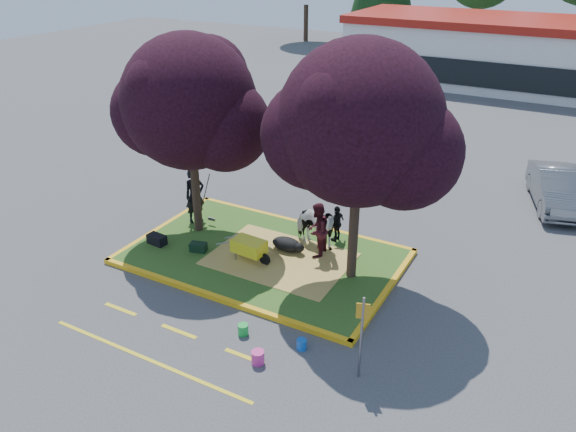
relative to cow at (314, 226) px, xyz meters
The scene contains 31 objects.
ground 1.90m from the cow, 134.90° to the right, with size 90.00×90.00×0.00m, color #424244.
median_island 1.87m from the cow, 134.90° to the right, with size 8.00×5.00×0.15m, color #2C5219.
curb_near 4.04m from the cow, 107.47° to the right, with size 8.30×0.16×0.15m, color yellow.
curb_far 2.00m from the cow, 130.50° to the left, with size 8.30×0.16×0.15m, color yellow.
curb_left 5.46m from the cow, 167.26° to the right, with size 0.16×5.30×0.15m, color yellow.
curb_right 3.23m from the cow, 22.37° to the right, with size 0.16×5.30×0.15m, color yellow.
straw_bedding 1.52m from the cow, 116.22° to the right, with size 4.20×3.00×0.01m, color tan.
tree_purple_left 5.33m from the cow, 168.46° to the right, with size 5.06×4.20×6.51m.
tree_purple_right 4.18m from the cow, 30.21° to the right, with size 5.30×4.40×6.82m.
fire_lane_stripe_a 6.32m from the cow, 120.59° to the right, with size 1.10×0.12×0.01m, color yellow.
fire_lane_stripe_b 5.59m from the cow, 102.41° to the right, with size 1.10×0.12×0.01m, color yellow.
fire_lane_stripe_c 5.52m from the cow, 81.42° to the right, with size 1.10×0.12×0.01m, color yellow.
fire_lane_long 6.76m from the cow, 100.21° to the right, with size 6.00×0.10×0.01m, color yellow.
retail_building 26.84m from the cow, 88.26° to the left, with size 20.40×8.40×4.40m.
cow is the anchor object (origin of this frame).
calf 1.04m from the cow, 137.52° to the right, with size 1.00×0.57×0.43m, color black.
handler 4.45m from the cow, behind, with size 0.70×0.46×1.93m, color black.
visitor_a 0.53m from the cow, 53.73° to the right, with size 0.85×0.66×1.75m, color #40121B.
visitor_b 0.90m from the cow, 60.10° to the left, with size 0.72×0.30×1.22m, color black.
wheelbarrow 2.19m from the cow, 128.81° to the right, with size 1.83×0.68×0.69m.
gear_bag_dark 5.12m from the cow, 153.49° to the right, with size 0.62×0.34×0.32m, color black.
gear_bag_green 3.73m from the cow, 147.09° to the right, with size 0.52×0.32×0.27m, color black.
sign_post 5.86m from the cow, 53.41° to the right, with size 0.30×0.12×2.17m.
bucket_green 4.75m from the cow, 86.07° to the right, with size 0.27×0.27×0.29m, color green.
bucket_pink 5.61m from the cow, 77.35° to the right, with size 0.31×0.31×0.34m, color #DA308C.
bucket_blue 4.91m from the cow, 67.12° to the right, with size 0.25×0.25×0.27m, color blue.
car_black 12.34m from the cow, 138.71° to the left, with size 1.63×4.04×1.38m, color black.
car_silver 8.57m from the cow, 117.17° to the left, with size 1.35×3.87×1.28m, color gray.
car_red 8.49m from the cow, 109.83° to the left, with size 2.02×4.39×1.22m, color #A90E12.
car_white 7.80m from the cow, 87.33° to the left, with size 2.12×5.20×1.51m, color silver.
car_grey 9.82m from the cow, 49.33° to the left, with size 1.50×4.31×1.42m, color #5B5F63.
Camera 1 is at (8.03, -13.00, 9.05)m, focal length 35.00 mm.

